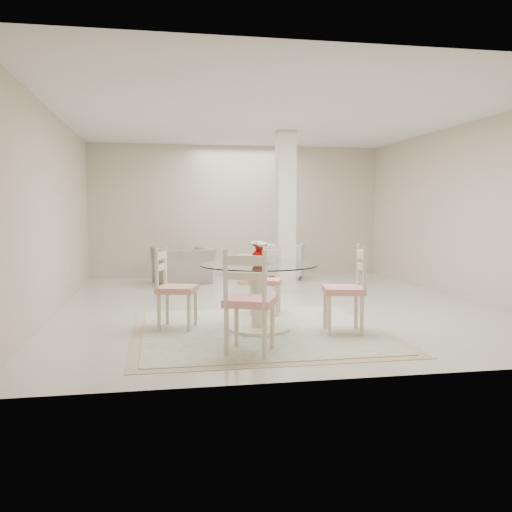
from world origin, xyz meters
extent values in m
plane|color=silver|center=(0.00, 0.00, 0.00)|extent=(7.00, 7.00, 0.00)
cube|color=beige|center=(0.00, 3.50, 1.35)|extent=(6.00, 0.02, 2.70)
cube|color=beige|center=(0.00, -3.50, 1.35)|extent=(6.00, 0.02, 2.70)
cube|color=beige|center=(-3.00, 0.00, 1.35)|extent=(0.02, 7.00, 2.70)
cube|color=beige|center=(3.00, 0.00, 1.35)|extent=(0.02, 7.00, 2.70)
cube|color=white|center=(0.00, 0.00, 2.70)|extent=(6.00, 7.00, 0.02)
cube|color=beige|center=(0.50, 1.30, 1.35)|extent=(0.30, 0.30, 2.70)
cube|color=tan|center=(-0.50, -1.66, 0.00)|extent=(2.86, 2.86, 0.01)
cube|color=silver|center=(-0.50, -1.66, 0.01)|extent=(2.62, 2.62, 0.01)
cylinder|color=beige|center=(-0.50, -1.66, 0.03)|extent=(0.70, 0.70, 0.05)
cylinder|color=beige|center=(-0.50, -1.66, 0.40)|extent=(0.18, 0.18, 0.73)
cylinder|color=beige|center=(-0.50, -1.66, 0.75)|extent=(0.29, 0.29, 0.03)
cylinder|color=white|center=(-0.50, -1.66, 0.77)|extent=(1.35, 1.35, 0.01)
ellipsoid|color=#AC0705|center=(-0.50, -1.66, 0.86)|extent=(0.17, 0.17, 0.16)
cylinder|color=#AC0705|center=(-0.50, -1.66, 0.96)|extent=(0.09, 0.09, 0.05)
cylinder|color=#AC0705|center=(-0.50, -1.66, 0.99)|extent=(0.15, 0.15, 0.02)
ellipsoid|color=white|center=(-0.50, -1.66, 1.01)|extent=(0.10, 0.10, 0.04)
ellipsoid|color=white|center=(-0.45, -1.64, 1.00)|extent=(0.10, 0.10, 0.04)
ellipsoid|color=white|center=(-0.55, -1.63, 1.00)|extent=(0.10, 0.10, 0.04)
ellipsoid|color=white|center=(-0.49, -1.71, 0.99)|extent=(0.10, 0.10, 0.04)
cylinder|color=beige|center=(0.27, -1.71, 0.23)|extent=(0.04, 0.04, 0.46)
cylinder|color=beige|center=(0.20, -2.06, 0.23)|extent=(0.04, 0.04, 0.46)
cylinder|color=beige|center=(0.62, -1.77, 0.23)|extent=(0.04, 0.04, 0.46)
cylinder|color=beige|center=(0.55, -2.12, 0.23)|extent=(0.04, 0.04, 0.46)
cube|color=red|center=(0.41, -1.92, 0.49)|extent=(0.51, 0.51, 0.07)
cube|color=beige|center=(0.61, -1.95, 0.83)|extent=(0.12, 0.40, 0.54)
cylinder|color=beige|center=(-0.45, -0.85, 0.21)|extent=(0.04, 0.04, 0.42)
cylinder|color=beige|center=(-0.14, -0.95, 0.21)|extent=(0.04, 0.04, 0.42)
cylinder|color=beige|center=(-0.35, -0.54, 0.21)|extent=(0.04, 0.04, 0.42)
cylinder|color=beige|center=(-0.04, -0.64, 0.21)|extent=(0.04, 0.04, 0.42)
cube|color=red|center=(-0.24, -0.74, 0.45)|extent=(0.50, 0.50, 0.06)
cube|color=beige|center=(-0.19, -0.57, 0.76)|extent=(0.36, 0.15, 0.49)
cylinder|color=beige|center=(-1.30, -1.61, 0.22)|extent=(0.04, 0.04, 0.44)
cylinder|color=beige|center=(-1.20, -1.28, 0.22)|extent=(0.04, 0.04, 0.44)
cylinder|color=beige|center=(-1.63, -1.51, 0.22)|extent=(0.04, 0.04, 0.44)
cylinder|color=beige|center=(-1.53, -1.18, 0.22)|extent=(0.04, 0.04, 0.44)
cube|color=#B32613|center=(-1.42, -1.40, 0.47)|extent=(0.52, 0.52, 0.07)
cube|color=beige|center=(-1.60, -1.34, 0.79)|extent=(0.15, 0.38, 0.52)
cylinder|color=beige|center=(-0.52, -2.47, 0.24)|extent=(0.05, 0.05, 0.47)
cylinder|color=beige|center=(-0.86, -2.33, 0.24)|extent=(0.05, 0.05, 0.47)
cylinder|color=beige|center=(-0.66, -2.81, 0.24)|extent=(0.05, 0.05, 0.47)
cylinder|color=beige|center=(-1.01, -2.67, 0.24)|extent=(0.05, 0.05, 0.47)
cube|color=#B31316|center=(-0.76, -2.57, 0.51)|extent=(0.59, 0.59, 0.07)
cube|color=beige|center=(-0.84, -2.76, 0.85)|extent=(0.40, 0.20, 0.56)
imported|color=#A19985|center=(-1.18, 2.57, 0.33)|extent=(1.22, 1.13, 0.67)
imported|color=white|center=(0.86, 2.95, 0.36)|extent=(0.99, 1.01, 0.72)
cylinder|color=tan|center=(0.07, 2.26, 0.02)|extent=(0.51, 0.51, 0.04)
cylinder|color=tan|center=(0.07, 2.26, 0.27)|extent=(0.07, 0.07, 0.48)
cylinder|color=tan|center=(0.07, 2.26, 0.53)|extent=(0.53, 0.53, 0.03)
camera|label=1|loc=(-1.62, -7.66, 1.40)|focal=38.00mm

